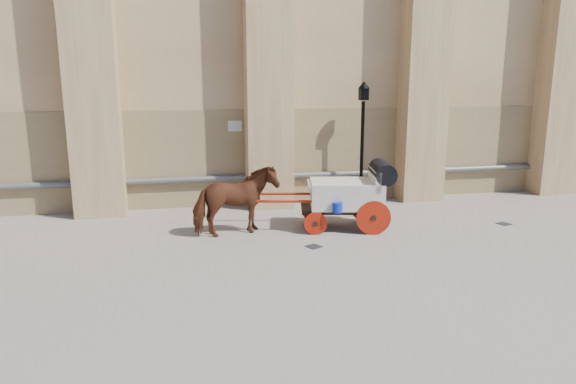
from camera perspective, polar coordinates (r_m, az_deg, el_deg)
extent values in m
plane|color=slate|center=(12.95, 5.06, -5.16)|extent=(90.00, 90.00, 0.00)
cube|color=#8F774F|center=(17.09, 7.58, 4.24)|extent=(44.00, 0.35, 3.00)
cylinder|color=#59595B|center=(16.93, 7.82, 2.10)|extent=(42.00, 0.18, 0.18)
cube|color=beige|center=(15.92, -5.93, 7.31)|extent=(0.42, 0.04, 0.32)
imported|color=#5D2F1C|center=(13.03, -5.88, -1.03)|extent=(2.27, 1.42, 1.77)
cube|color=black|center=(13.74, 6.03, -1.81)|extent=(2.32, 1.40, 0.12)
cube|color=beige|center=(13.65, 6.48, -0.20)|extent=(2.08, 1.58, 0.69)
cube|color=beige|center=(13.68, 9.60, 1.42)|extent=(0.39, 1.24, 0.54)
cube|color=beige|center=(13.53, 2.98, 0.82)|extent=(0.56, 1.13, 0.10)
cylinder|color=black|center=(13.68, 10.44, 2.23)|extent=(0.79, 1.32, 0.55)
cylinder|color=#A61B0A|center=(13.28, 9.48, -2.85)|extent=(0.88, 0.24, 0.89)
cylinder|color=#A61B0A|center=(14.44, 8.68, -1.57)|extent=(0.88, 0.24, 0.89)
cylinder|color=#A61B0A|center=(13.15, 3.08, -3.51)|extent=(0.59, 0.18, 0.59)
cylinder|color=#A61B0A|center=(14.33, 2.80, -2.17)|extent=(0.59, 0.18, 0.59)
cylinder|color=#A61B0A|center=(13.15, -0.80, -1.05)|extent=(2.33, 0.54, 0.07)
cylinder|color=#A61B0A|center=(14.02, -0.77, -0.20)|extent=(2.33, 0.54, 0.07)
cylinder|color=#0D27B2|center=(13.00, 5.51, -1.72)|extent=(0.26, 0.26, 0.26)
cylinder|color=black|center=(16.23, 8.20, 4.22)|extent=(0.11, 0.11, 3.24)
cone|color=black|center=(16.50, 8.04, -0.80)|extent=(0.32, 0.32, 0.32)
cube|color=black|center=(16.08, 8.41, 10.75)|extent=(0.25, 0.25, 0.38)
cone|color=black|center=(16.07, 8.44, 11.71)|extent=(0.36, 0.36, 0.22)
cube|color=black|center=(12.30, 2.88, -6.06)|extent=(0.42, 0.42, 0.01)
cube|color=black|center=(15.36, 22.86, -3.27)|extent=(0.40, 0.40, 0.01)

